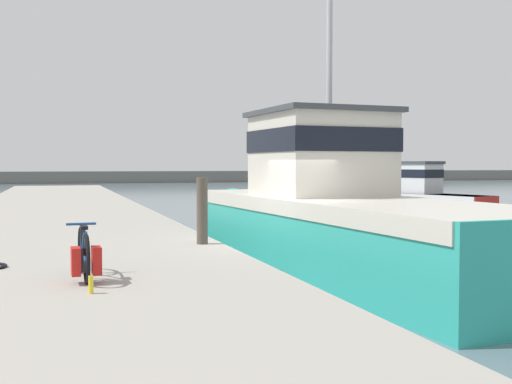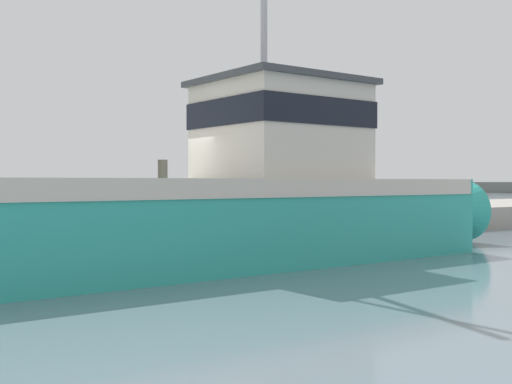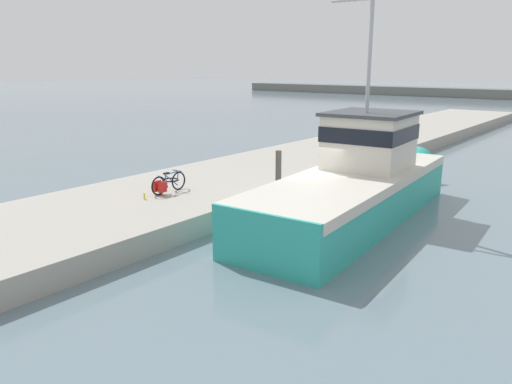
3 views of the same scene
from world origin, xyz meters
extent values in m
plane|color=slate|center=(0.00, 0.00, 0.00)|extent=(320.00, 320.00, 0.00)
cube|color=#A39E93|center=(-4.44, 0.00, 0.37)|extent=(6.38, 80.00, 0.74)
cube|color=teal|center=(1.60, -0.11, 0.83)|extent=(4.12, 11.55, 1.65)
cone|color=teal|center=(1.11, 6.56, 0.83)|extent=(1.72, 2.15, 1.57)
cube|color=beige|center=(1.60, -0.11, 1.49)|extent=(4.17, 11.33, 0.33)
cube|color=beige|center=(1.49, 1.30, 2.61)|extent=(2.84, 3.03, 1.92)
cube|color=black|center=(1.49, 1.30, 2.95)|extent=(2.90, 3.09, 0.54)
cube|color=#3D4247|center=(1.49, 1.30, 3.64)|extent=(3.07, 3.27, 0.12)
torus|color=black|center=(-4.22, -2.83, 1.09)|extent=(0.08, 0.70, 0.70)
cylinder|color=navy|center=(-4.22, -2.86, 1.27)|extent=(0.04, 0.10, 0.36)
cylinder|color=navy|center=(-4.21, -2.89, 1.49)|extent=(0.44, 0.05, 0.04)
cylinder|color=#51473D|center=(-1.68, 0.07, 1.43)|extent=(0.23, 0.23, 1.38)
torus|color=black|center=(-5.66, -1.94, 0.77)|extent=(0.66, 0.66, 0.05)
camera|label=1|loc=(-4.57, -12.91, 2.39)|focal=45.00mm
camera|label=2|loc=(12.44, -6.23, 1.60)|focal=45.00mm
camera|label=3|loc=(9.37, -15.40, 5.32)|focal=35.00mm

